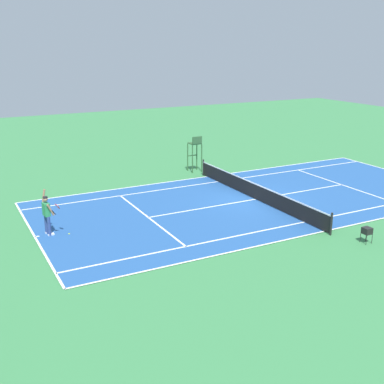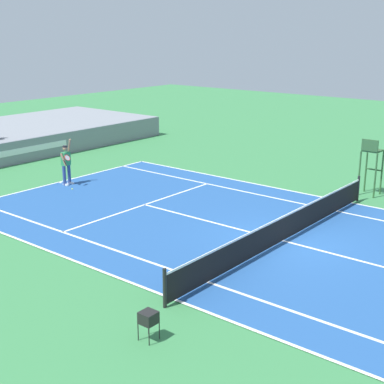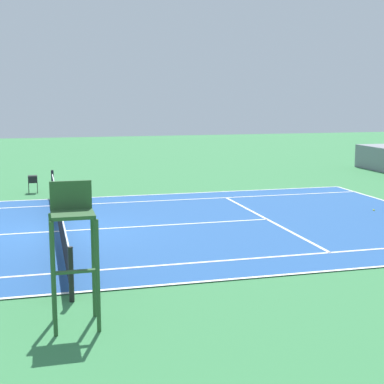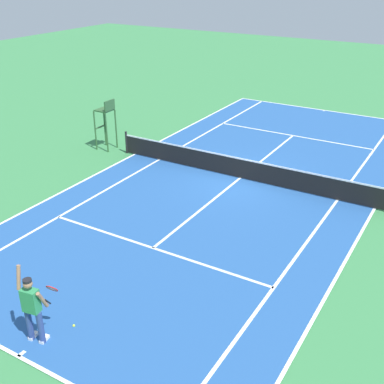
% 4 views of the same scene
% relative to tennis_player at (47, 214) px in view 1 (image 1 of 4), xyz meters
% --- Properties ---
extents(ground_plane, '(80.00, 80.00, 0.00)m').
position_rel_tennis_player_xyz_m(ground_plane, '(-0.01, -11.27, -0.99)').
color(ground_plane, '#387F47').
extents(court, '(11.08, 23.88, 0.03)m').
position_rel_tennis_player_xyz_m(court, '(-0.01, -11.27, -0.98)').
color(court, '#235193').
rests_on(court, ground).
extents(net, '(11.98, 0.10, 1.07)m').
position_rel_tennis_player_xyz_m(net, '(-0.01, -11.27, -0.47)').
color(net, black).
rests_on(net, ground).
extents(tennis_player, '(0.75, 0.72, 2.08)m').
position_rel_tennis_player_xyz_m(tennis_player, '(0.00, 0.00, 0.00)').
color(tennis_player, navy).
rests_on(tennis_player, ground).
extents(tennis_ball, '(0.07, 0.07, 0.07)m').
position_rel_tennis_player_xyz_m(tennis_ball, '(-0.39, -0.82, -0.96)').
color(tennis_ball, '#D1E533').
rests_on(tennis_ball, ground).
extents(umpire_chair, '(0.77, 0.77, 2.44)m').
position_rel_tennis_player_xyz_m(umpire_chair, '(7.07, -11.27, 0.56)').
color(umpire_chair, '#2D562D').
rests_on(umpire_chair, ground).
extents(ball_hopper, '(0.36, 0.36, 0.70)m').
position_rel_tennis_player_xyz_m(ball_hopper, '(-7.33, -12.01, -0.42)').
color(ball_hopper, black).
rests_on(ball_hopper, ground).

